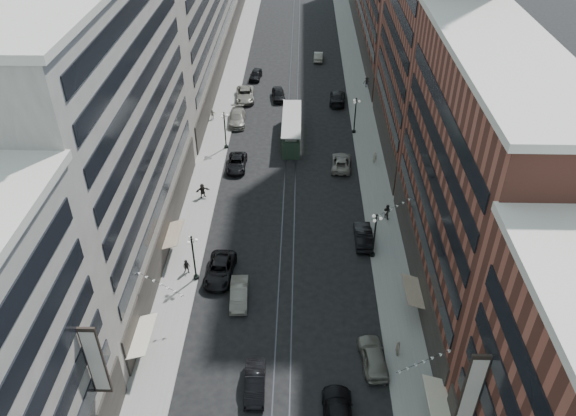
# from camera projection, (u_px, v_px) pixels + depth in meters

# --- Properties ---
(ground) EXTENTS (220.00, 220.00, 0.00)m
(ground) POSITION_uv_depth(u_px,v_px,m) (292.00, 133.00, 83.39)
(ground) COLOR black
(ground) RESTS_ON ground
(sidewalk_west) EXTENTS (4.00, 180.00, 0.15)m
(sidewalk_west) POSITION_uv_depth(u_px,v_px,m) (226.00, 102.00, 91.68)
(sidewalk_west) COLOR gray
(sidewalk_west) RESTS_ON ground
(sidewalk_east) EXTENTS (4.00, 180.00, 0.15)m
(sidewalk_east) POSITION_uv_depth(u_px,v_px,m) (360.00, 104.00, 91.25)
(sidewalk_east) COLOR gray
(sidewalk_east) RESTS_ON ground
(rail_west) EXTENTS (0.12, 180.00, 0.02)m
(rail_west) POSITION_uv_depth(u_px,v_px,m) (289.00, 103.00, 91.51)
(rail_west) COLOR #2D2D33
(rail_west) RESTS_ON ground
(rail_east) EXTENTS (0.12, 180.00, 0.02)m
(rail_east) POSITION_uv_depth(u_px,v_px,m) (297.00, 103.00, 91.49)
(rail_east) COLOR #2D2D33
(rail_east) RESTS_ON ground
(building_west_mid) EXTENTS (8.00, 36.00, 28.00)m
(building_west_mid) POSITION_uv_depth(u_px,v_px,m) (110.00, 134.00, 53.64)
(building_west_mid) COLOR gray
(building_west_mid) RESTS_ON ground
(building_east_mid) EXTENTS (8.00, 30.00, 24.00)m
(building_east_mid) POSITION_uv_depth(u_px,v_px,m) (476.00, 185.00, 50.08)
(building_east_mid) COLOR brown
(building_east_mid) RESTS_ON ground
(lamppost_sw_far) EXTENTS (1.03, 1.14, 5.52)m
(lamppost_sw_far) POSITION_uv_depth(u_px,v_px,m) (194.00, 256.00, 55.80)
(lamppost_sw_far) COLOR black
(lamppost_sw_far) RESTS_ON sidewalk_west
(lamppost_sw_mid) EXTENTS (1.03, 1.14, 5.52)m
(lamppost_sw_mid) POSITION_uv_depth(u_px,v_px,m) (225.00, 129.00, 77.71)
(lamppost_sw_mid) COLOR black
(lamppost_sw_mid) RESTS_ON sidewalk_west
(lamppost_se_far) EXTENTS (1.03, 1.14, 5.52)m
(lamppost_se_far) POSITION_uv_depth(u_px,v_px,m) (375.00, 234.00, 58.69)
(lamppost_se_far) COLOR black
(lamppost_se_far) RESTS_ON sidewalk_east
(lamppost_se_mid) EXTENTS (1.03, 1.14, 5.52)m
(lamppost_se_mid) POSITION_uv_depth(u_px,v_px,m) (355.00, 114.00, 81.40)
(lamppost_se_mid) COLOR black
(lamppost_se_mid) RESTS_ON sidewalk_east
(streetcar) EXTENTS (2.68, 12.10, 3.35)m
(streetcar) POSITION_uv_depth(u_px,v_px,m) (292.00, 129.00, 80.92)
(streetcar) COLOR #24392A
(streetcar) RESTS_ON ground
(car_2) EXTENTS (3.10, 6.09, 1.65)m
(car_2) POSITION_uv_depth(u_px,v_px,m) (220.00, 270.00, 57.53)
(car_2) COLOR black
(car_2) RESTS_ON ground
(car_4) EXTENTS (2.58, 5.32, 1.75)m
(car_4) POSITION_uv_depth(u_px,v_px,m) (373.00, 357.00, 48.43)
(car_4) COLOR slate
(car_4) RESTS_ON ground
(car_5) EXTENTS (1.81, 4.81, 1.57)m
(car_5) POSITION_uv_depth(u_px,v_px,m) (255.00, 383.00, 46.36)
(car_5) COLOR black
(car_5) RESTS_ON ground
(car_6) EXTENTS (2.44, 5.95, 1.72)m
(car_6) POSITION_uv_depth(u_px,v_px,m) (338.00, 414.00, 43.90)
(car_6) COLOR black
(car_6) RESTS_ON ground
(pedestrian_2) EXTENTS (0.83, 0.49, 1.67)m
(pedestrian_2) POSITION_uv_depth(u_px,v_px,m) (187.00, 267.00, 57.69)
(pedestrian_2) COLOR black
(pedestrian_2) RESTS_ON sidewalk_west
(pedestrian_4) EXTENTS (0.45, 0.96, 1.63)m
(pedestrian_4) POSITION_uv_depth(u_px,v_px,m) (398.00, 348.00, 49.05)
(pedestrian_4) COLOR beige
(pedestrian_4) RESTS_ON sidewalk_east
(car_7) EXTENTS (2.51, 5.40, 1.50)m
(car_7) POSITION_uv_depth(u_px,v_px,m) (237.00, 163.00, 74.82)
(car_7) COLOR black
(car_7) RESTS_ON ground
(car_8) EXTENTS (2.82, 6.23, 1.77)m
(car_8) POSITION_uv_depth(u_px,v_px,m) (237.00, 118.00, 85.37)
(car_8) COLOR gray
(car_8) RESTS_ON ground
(car_9) EXTENTS (2.36, 4.82, 1.58)m
(car_9) POSITION_uv_depth(u_px,v_px,m) (256.00, 75.00, 99.28)
(car_9) COLOR black
(car_9) RESTS_ON ground
(car_10) EXTENTS (1.83, 5.23, 1.72)m
(car_10) POSITION_uv_depth(u_px,v_px,m) (363.00, 236.00, 62.05)
(car_10) COLOR black
(car_10) RESTS_ON ground
(car_11) EXTENTS (2.93, 5.64, 1.52)m
(car_11) POSITION_uv_depth(u_px,v_px,m) (341.00, 162.00, 75.00)
(car_11) COLOR gray
(car_11) RESTS_ON ground
(car_12) EXTENTS (2.94, 6.23, 1.76)m
(car_12) POSITION_uv_depth(u_px,v_px,m) (337.00, 98.00, 91.29)
(car_12) COLOR black
(car_12) RESTS_ON ground
(car_13) EXTENTS (2.60, 5.18, 1.70)m
(car_13) POSITION_uv_depth(u_px,v_px,m) (278.00, 94.00, 92.39)
(car_13) COLOR black
(car_13) RESTS_ON ground
(car_14) EXTENTS (1.86, 4.75, 1.54)m
(car_14) POSITION_uv_depth(u_px,v_px,m) (318.00, 56.00, 106.51)
(car_14) COLOR gray
(car_14) RESTS_ON ground
(pedestrian_5) EXTENTS (1.79, 1.10, 1.87)m
(pedestrian_5) POSITION_uv_depth(u_px,v_px,m) (203.00, 190.00, 68.93)
(pedestrian_5) COLOR black
(pedestrian_5) RESTS_ON sidewalk_west
(pedestrian_6) EXTENTS (1.03, 0.67, 1.62)m
(pedestrian_6) POSITION_uv_depth(u_px,v_px,m) (213.00, 114.00, 86.18)
(pedestrian_6) COLOR #A29A86
(pedestrian_6) RESTS_ON sidewalk_west
(pedestrian_7) EXTENTS (0.97, 1.00, 1.86)m
(pedestrian_7) POSITION_uv_depth(u_px,v_px,m) (387.00, 211.00, 65.39)
(pedestrian_7) COLOR black
(pedestrian_7) RESTS_ON sidewalk_east
(pedestrian_8) EXTENTS (0.65, 0.50, 1.61)m
(pedestrian_8) POSITION_uv_depth(u_px,v_px,m) (375.00, 157.00, 75.72)
(pedestrian_8) COLOR #A8A28B
(pedestrian_8) RESTS_ON sidewalk_east
(pedestrian_9) EXTENTS (1.18, 0.65, 1.73)m
(pedestrian_9) POSITION_uv_depth(u_px,v_px,m) (367.00, 82.00, 95.98)
(pedestrian_9) COLOR black
(pedestrian_9) RESTS_ON sidewalk_east
(car_extra_0) EXTENTS (1.95, 4.93, 1.60)m
(car_extra_0) POSITION_uv_depth(u_px,v_px,m) (239.00, 294.00, 54.75)
(car_extra_0) COLOR slate
(car_extra_0) RESTS_ON ground
(car_extra_1) EXTENTS (3.41, 6.49, 1.74)m
(car_extra_1) POSITION_uv_depth(u_px,v_px,m) (245.00, 95.00, 92.22)
(car_extra_1) COLOR gray
(car_extra_1) RESTS_ON ground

